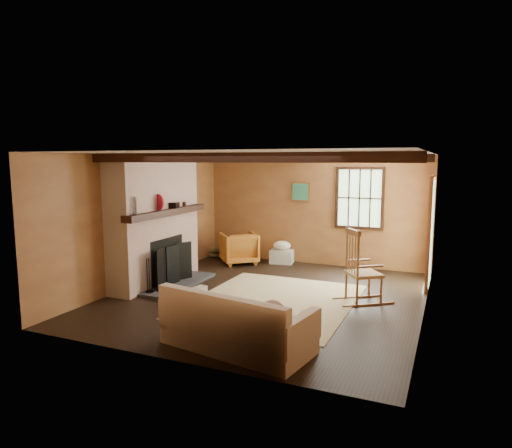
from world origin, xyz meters
The scene contains 10 objects.
ground centered at (0.00, 0.00, 0.00)m, with size 5.50×5.50×0.00m, color black.
room_envelope centered at (0.22, 0.26, 1.63)m, with size 5.02×5.52×2.44m.
fireplace centered at (-2.23, 0.00, 1.10)m, with size 1.02×2.30×2.40m.
rug centered at (0.20, -0.20, 0.00)m, with size 2.50×3.00×0.01m, color tan.
rocking_chair centered at (1.51, 0.33, 0.51)m, with size 0.98×0.89×1.22m.
sofa centered at (0.46, -2.18, 0.27)m, with size 1.97×1.13×0.75m.
firewood_pile centered at (-2.09, 2.38, 0.12)m, with size 0.64×0.12×0.23m.
laundry_basket centered at (-0.65, 2.50, 0.15)m, with size 0.50×0.38×0.30m, color silver.
basket_pillow centered at (-0.65, 2.50, 0.40)m, with size 0.41×0.32×0.20m, color white.
armchair centered at (-1.51, 2.08, 0.35)m, with size 0.74×0.77×0.70m, color #BF6026.
Camera 1 is at (2.80, -6.96, 2.29)m, focal length 32.00 mm.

